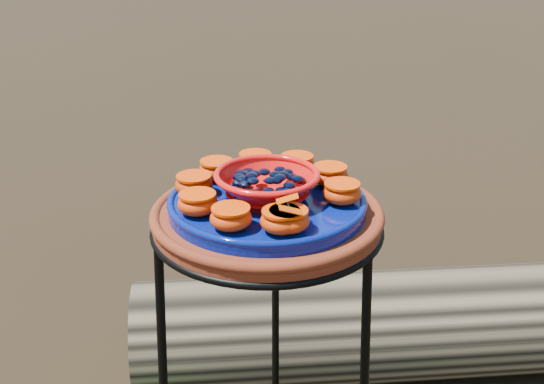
# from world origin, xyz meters

# --- Properties ---
(terracotta_saucer) EXTENTS (0.39, 0.39, 0.03)m
(terracotta_saucer) POSITION_xyz_m (0.00, 0.00, 0.72)
(terracotta_saucer) COLOR maroon
(terracotta_saucer) RESTS_ON plant_stand
(cobalt_plate) EXTENTS (0.34, 0.34, 0.02)m
(cobalt_plate) POSITION_xyz_m (0.00, 0.00, 0.74)
(cobalt_plate) COLOR #07033A
(cobalt_plate) RESTS_ON terracotta_saucer
(red_bowl) EXTENTS (0.17, 0.17, 0.05)m
(red_bowl) POSITION_xyz_m (0.00, 0.00, 0.78)
(red_bowl) COLOR red
(red_bowl) RESTS_ON cobalt_plate
(glass_gems) EXTENTS (0.13, 0.13, 0.02)m
(glass_gems) POSITION_xyz_m (0.00, 0.00, 0.81)
(glass_gems) COLOR black
(glass_gems) RESTS_ON red_bowl
(orange_half_0) EXTENTS (0.07, 0.07, 0.04)m
(orange_half_0) POSITION_xyz_m (0.04, -0.12, 0.77)
(orange_half_0) COLOR #AA0600
(orange_half_0) RESTS_ON cobalt_plate
(orange_half_1) EXTENTS (0.07, 0.07, 0.04)m
(orange_half_1) POSITION_xyz_m (0.13, -0.01, 0.77)
(orange_half_1) COLOR #AA0600
(orange_half_1) RESTS_ON cobalt_plate
(orange_half_2) EXTENTS (0.07, 0.07, 0.04)m
(orange_half_2) POSITION_xyz_m (0.11, 0.07, 0.77)
(orange_half_2) COLOR #AA0600
(orange_half_2) RESTS_ON cobalt_plate
(orange_half_3) EXTENTS (0.07, 0.07, 0.04)m
(orange_half_3) POSITION_xyz_m (0.05, 0.12, 0.77)
(orange_half_3) COLOR #AA0600
(orange_half_3) RESTS_ON cobalt_plate
(orange_half_4) EXTENTS (0.07, 0.07, 0.04)m
(orange_half_4) POSITION_xyz_m (-0.03, 0.12, 0.77)
(orange_half_4) COLOR #AA0600
(orange_half_4) RESTS_ON cobalt_plate
(orange_half_5) EXTENTS (0.07, 0.07, 0.04)m
(orange_half_5) POSITION_xyz_m (-0.10, 0.08, 0.77)
(orange_half_5) COLOR #AA0600
(orange_half_5) RESTS_ON cobalt_plate
(orange_half_6) EXTENTS (0.07, 0.07, 0.04)m
(orange_half_6) POSITION_xyz_m (-0.13, 0.01, 0.77)
(orange_half_6) COLOR #AA0600
(orange_half_6) RESTS_ON cobalt_plate
(orange_half_7) EXTENTS (0.07, 0.07, 0.04)m
(orange_half_7) POSITION_xyz_m (-0.11, -0.07, 0.77)
(orange_half_7) COLOR #AA0600
(orange_half_7) RESTS_ON cobalt_plate
(orange_half_8) EXTENTS (0.07, 0.07, 0.04)m
(orange_half_8) POSITION_xyz_m (-0.05, -0.12, 0.77)
(orange_half_8) COLOR #AA0600
(orange_half_8) RESTS_ON cobalt_plate
(orange_half_9) EXTENTS (0.07, 0.07, 0.04)m
(orange_half_9) POSITION_xyz_m (0.03, -0.12, 0.77)
(orange_half_9) COLOR #AA0600
(orange_half_9) RESTS_ON cobalt_plate
(butterfly) EXTENTS (0.08, 0.06, 0.01)m
(butterfly) POSITION_xyz_m (0.04, -0.12, 0.80)
(butterfly) COLOR #C23600
(butterfly) RESTS_ON orange_half_0
(driftwood_log) EXTENTS (1.66, 0.69, 0.30)m
(driftwood_log) POSITION_xyz_m (0.41, 0.54, 0.15)
(driftwood_log) COLOR black
(driftwood_log) RESTS_ON ground
(foliage_back) EXTENTS (0.32, 0.32, 0.16)m
(foliage_back) POSITION_xyz_m (-0.24, 0.44, 0.08)
(foliage_back) COLOR #0E490F
(foliage_back) RESTS_ON ground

